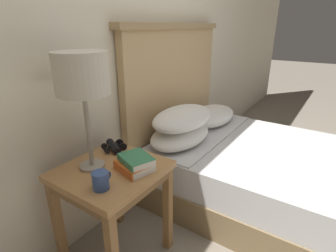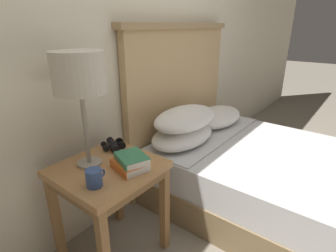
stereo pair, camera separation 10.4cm
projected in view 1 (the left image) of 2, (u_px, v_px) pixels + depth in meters
ground_plane at (253, 249)px, 1.63m from camera, size 20.00×20.00×0.00m
wall_back at (122, 26)px, 1.69m from camera, size 8.00×0.06×2.60m
nightstand at (112, 183)px, 1.41m from camera, size 0.52×0.49×0.61m
bed at (255, 165)px, 2.02m from camera, size 1.33×1.80×1.32m
table_lamp at (82, 76)px, 1.22m from camera, size 0.25×0.25×0.59m
book_on_nightstand at (134, 166)px, 1.35m from camera, size 0.19×0.21×0.04m
book_stacked_on_top at (136, 159)px, 1.34m from camera, size 0.19×0.21×0.04m
binoculars_pair at (114, 146)px, 1.57m from camera, size 0.16×0.16×0.05m
coffee_mug at (101, 180)px, 1.19m from camera, size 0.10×0.08×0.08m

